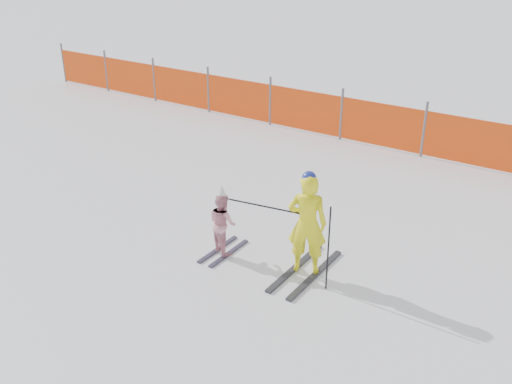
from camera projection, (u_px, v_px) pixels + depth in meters
ground at (238, 263)px, 8.68m from camera, size 120.00×120.00×0.00m
adult at (307, 224)px, 8.11m from camera, size 0.66×1.53×1.62m
child at (222, 222)px, 8.75m from camera, size 0.58×0.96×1.16m
ski_poles at (297, 228)px, 8.04m from camera, size 1.69×0.20×1.29m
safety_fence at (280, 106)px, 14.36m from camera, size 16.67×0.06×1.25m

